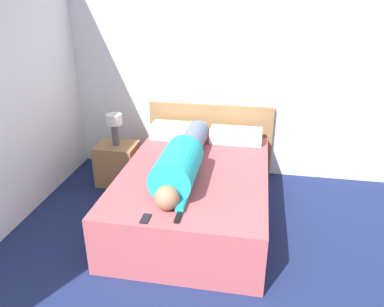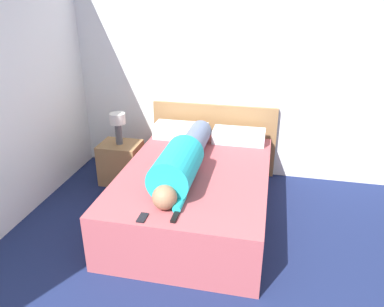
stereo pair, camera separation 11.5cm
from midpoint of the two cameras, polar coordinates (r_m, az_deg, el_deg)
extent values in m
cube|color=white|center=(4.56, 5.24, 12.47)|extent=(5.12, 0.06, 2.60)
cube|color=#A84C51|center=(3.84, -0.45, -6.21)|extent=(1.43, 2.03, 0.54)
cube|color=olive|center=(4.76, 2.05, 2.31)|extent=(1.55, 0.04, 0.89)
cube|color=olive|center=(4.63, -11.92, -1.53)|extent=(0.47, 0.39, 0.50)
cylinder|color=#4C4C51|center=(4.48, -12.32, 2.82)|extent=(0.08, 0.08, 0.25)
cylinder|color=silver|center=(4.42, -12.54, 5.10)|extent=(0.18, 0.18, 0.12)
sphere|color=#936B4C|center=(3.05, -4.91, -6.76)|extent=(0.21, 0.21, 0.21)
cylinder|color=#1EADB7|center=(3.35, -3.21, -2.13)|extent=(0.37, 0.68, 0.37)
cylinder|color=slate|center=(4.04, -0.79, 1.62)|extent=(0.25, 0.80, 0.25)
cylinder|color=#1EADB7|center=(3.10, -2.62, -7.59)|extent=(0.07, 0.22, 0.07)
cube|color=white|center=(4.50, -2.92, 3.43)|extent=(0.63, 0.28, 0.17)
cube|color=white|center=(4.41, 5.96, 2.75)|extent=(0.60, 0.28, 0.15)
cube|color=black|center=(2.98, -3.23, -9.65)|extent=(0.04, 0.15, 0.02)
cube|color=black|center=(2.99, -8.21, -9.80)|extent=(0.06, 0.13, 0.01)
camera|label=1|loc=(0.06, -90.95, -0.42)|focal=35.00mm
camera|label=2|loc=(0.06, 89.05, 0.42)|focal=35.00mm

